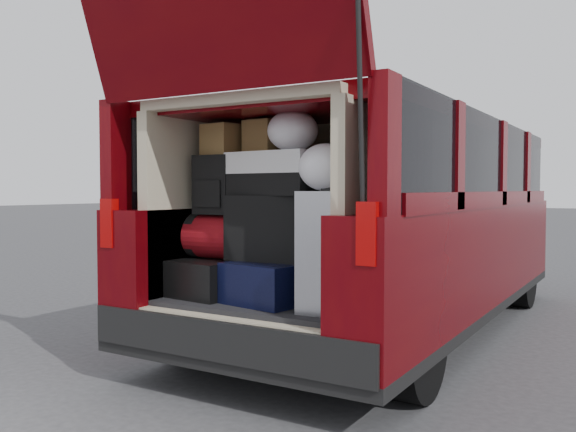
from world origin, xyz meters
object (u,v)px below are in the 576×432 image
object	(u,v)px
black_hardshell	(218,277)
red_duffel	(222,236)
twotone_duffel	(276,174)
black_soft_case	(276,228)
backpack	(216,185)
navy_hardshell	(277,281)
silver_roller	(333,251)

from	to	relation	value
black_hardshell	red_duffel	bearing A→B (deg)	69.04
black_hardshell	twotone_duffel	world-z (taller)	twotone_duffel
black_soft_case	backpack	world-z (taller)	backpack
black_hardshell	red_duffel	xyz separation A→B (m)	(0.01, 0.03, 0.26)
navy_hardshell	backpack	distance (m)	0.75
navy_hardshell	black_soft_case	size ratio (longest dim) A/B	1.01
black_soft_case	twotone_duffel	size ratio (longest dim) A/B	0.93
navy_hardshell	backpack	world-z (taller)	backpack
silver_roller	black_soft_case	size ratio (longest dim) A/B	1.21
navy_hardshell	silver_roller	xyz separation A→B (m)	(0.40, -0.05, 0.21)
twotone_duffel	red_duffel	bearing A→B (deg)	-170.67
red_duffel	backpack	world-z (taller)	backpack
silver_roller	backpack	bearing A→B (deg)	168.77
black_hardshell	backpack	world-z (taller)	backpack
silver_roller	black_soft_case	world-z (taller)	silver_roller
backpack	silver_roller	bearing A→B (deg)	-4.80
navy_hardshell	backpack	xyz separation A→B (m)	(-0.47, 0.01, 0.58)
black_hardshell	backpack	xyz separation A→B (m)	(-0.01, -0.00, 0.59)
twotone_duffel	black_soft_case	bearing A→B (deg)	151.08
black_hardshell	black_soft_case	xyz separation A→B (m)	(0.42, 0.04, 0.33)
black_hardshell	red_duffel	size ratio (longest dim) A/B	1.30
silver_roller	navy_hardshell	bearing A→B (deg)	165.40
black_soft_case	black_hardshell	bearing A→B (deg)	-177.68
black_hardshell	backpack	bearing A→B (deg)	-161.25
black_hardshell	black_soft_case	bearing A→B (deg)	12.18
black_soft_case	backpack	distance (m)	0.50
red_duffel	black_soft_case	xyz separation A→B (m)	(0.40, 0.02, 0.07)
navy_hardshell	black_hardshell	bearing A→B (deg)	-171.54
black_hardshell	silver_roller	bearing A→B (deg)	2.20
red_duffel	black_hardshell	bearing A→B (deg)	-118.63
backpack	twotone_duffel	size ratio (longest dim) A/B	0.64
red_duffel	black_soft_case	world-z (taller)	black_soft_case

